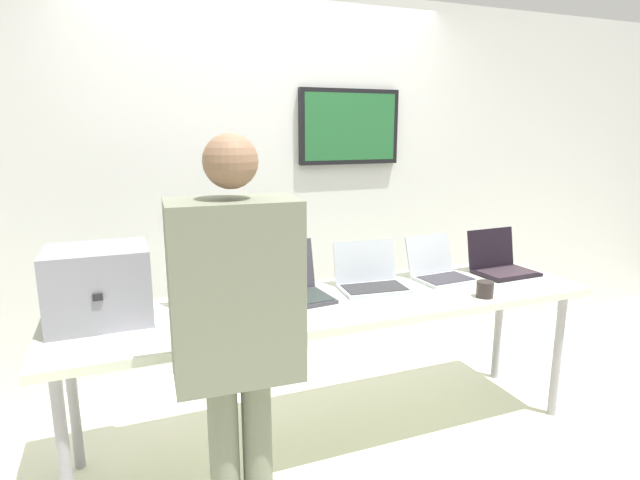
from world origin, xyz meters
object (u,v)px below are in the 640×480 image
at_px(equipment_box, 99,285).
at_px(laptop_station_3, 438,269).
at_px(laptop_station_4, 500,263).
at_px(workbench, 337,310).
at_px(laptop_station_2, 370,278).
at_px(coffee_mug, 485,289).
at_px(person, 236,322).
at_px(laptop_station_0, 207,298).
at_px(laptop_station_1, 293,286).

bearing_deg(equipment_box, laptop_station_3, 0.30).
bearing_deg(laptop_station_4, workbench, -175.05).
bearing_deg(laptop_station_2, coffee_mug, -37.22).
xyz_separation_m(equipment_box, person, (0.46, -0.74, 0.03)).
height_order(laptop_station_0, laptop_station_1, laptop_station_1).
distance_m(equipment_box, laptop_station_4, 2.26).
relative_size(laptop_station_3, laptop_station_4, 0.92).
xyz_separation_m(workbench, laptop_station_0, (-0.64, 0.09, 0.12)).
height_order(laptop_station_0, person, person).
distance_m(workbench, laptop_station_1, 0.26).
height_order(laptop_station_0, laptop_station_2, laptop_station_0).
xyz_separation_m(laptop_station_2, laptop_station_3, (0.45, 0.01, -0.00)).
xyz_separation_m(laptop_station_2, laptop_station_4, (0.88, -0.02, 0.00)).
relative_size(equipment_box, laptop_station_4, 1.22).
bearing_deg(coffee_mug, laptop_station_0, 166.13).
xyz_separation_m(equipment_box, laptop_station_0, (0.48, -0.03, -0.11)).
bearing_deg(laptop_station_2, laptop_station_1, -179.16).
relative_size(equipment_box, laptop_station_3, 1.33).
xyz_separation_m(laptop_station_1, coffee_mug, (0.93, -0.36, -0.02)).
xyz_separation_m(laptop_station_0, laptop_station_3, (1.35, 0.03, -0.01)).
bearing_deg(equipment_box, laptop_station_0, -3.01).
xyz_separation_m(equipment_box, coffee_mug, (1.86, -0.37, -0.13)).
distance_m(laptop_station_1, person, 0.87).
xyz_separation_m(workbench, laptop_station_4, (1.13, 0.10, 0.11)).
bearing_deg(laptop_station_3, laptop_station_2, -179.00).
xyz_separation_m(laptop_station_1, laptop_station_3, (0.90, 0.01, -0.01)).
bearing_deg(workbench, person, -136.69).
xyz_separation_m(laptop_station_4, coffee_mug, (-0.40, -0.35, -0.02)).
relative_size(laptop_station_1, coffee_mug, 4.03).
height_order(workbench, laptop_station_3, laptop_station_3).
bearing_deg(person, laptop_station_2, 39.07).
bearing_deg(laptop_station_3, equipment_box, -179.70).
distance_m(equipment_box, person, 0.87).
relative_size(laptop_station_4, person, 0.22).
bearing_deg(laptop_station_4, laptop_station_2, 178.73).
xyz_separation_m(laptop_station_0, coffee_mug, (1.38, -0.34, -0.02)).
height_order(laptop_station_0, laptop_station_4, laptop_station_0).
bearing_deg(coffee_mug, equipment_box, 168.85).
distance_m(equipment_box, laptop_station_3, 1.83).
bearing_deg(person, laptop_station_1, 57.89).
xyz_separation_m(workbench, laptop_station_1, (-0.20, 0.11, 0.12)).
relative_size(laptop_station_0, laptop_station_4, 0.91).
distance_m(laptop_station_1, laptop_station_3, 0.90).
bearing_deg(coffee_mug, person, -165.09).
xyz_separation_m(laptop_station_1, laptop_station_2, (0.45, 0.01, -0.01)).
bearing_deg(laptop_station_2, laptop_station_0, -178.28).
bearing_deg(coffee_mug, laptop_station_1, 158.88).
xyz_separation_m(laptop_station_1, laptop_station_4, (1.33, -0.01, -0.00)).
xyz_separation_m(equipment_box, laptop_station_2, (1.37, 0.00, -0.12)).
distance_m(workbench, laptop_station_3, 0.72).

